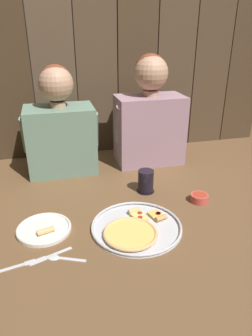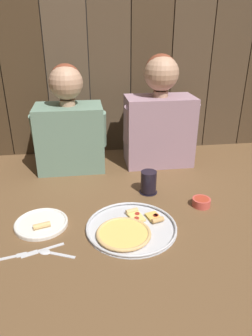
{
  "view_description": "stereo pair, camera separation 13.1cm",
  "coord_description": "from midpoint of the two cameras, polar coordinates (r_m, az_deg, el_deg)",
  "views": [
    {
      "loc": [
        -0.3,
        -1.06,
        0.73
      ],
      "look_at": [
        -0.0,
        0.1,
        0.18
      ],
      "focal_mm": 33.01,
      "sensor_mm": 36.0,
      "label": 1
    },
    {
      "loc": [
        -0.17,
        -1.08,
        0.73
      ],
      "look_at": [
        -0.0,
        0.1,
        0.18
      ],
      "focal_mm": 33.01,
      "sensor_mm": 36.0,
      "label": 2
    }
  ],
  "objects": [
    {
      "name": "table_knife",
      "position": [
        1.16,
        -12.02,
        -14.67
      ],
      "size": [
        0.15,
        0.07,
        0.01
      ],
      "color": "silver",
      "rests_on": "ground"
    },
    {
      "name": "table_spoon",
      "position": [
        1.14,
        -10.52,
        -15.15
      ],
      "size": [
        0.14,
        0.08,
        0.01
      ],
      "color": "silver",
      "rests_on": "ground"
    },
    {
      "name": "dipping_bowl",
      "position": [
        1.43,
        16.33,
        -6.09
      ],
      "size": [
        0.08,
        0.08,
        0.04
      ],
      "color": "#CC4C42",
      "rests_on": "ground"
    },
    {
      "name": "ground_plane",
      "position": [
        1.32,
        3.59,
        -9.01
      ],
      "size": [
        3.2,
        3.2,
        0.0
      ],
      "primitive_type": "plane",
      "color": "brown"
    },
    {
      "name": "diner_right",
      "position": [
        1.75,
        8.39,
        9.29
      ],
      "size": [
        0.41,
        0.22,
        0.6
      ],
      "color": "gray",
      "rests_on": "ground"
    },
    {
      "name": "pizza_tray",
      "position": [
        1.23,
        3.77,
        -11.2
      ],
      "size": [
        0.36,
        0.36,
        0.03
      ],
      "color": "silver",
      "rests_on": "ground"
    },
    {
      "name": "dinner_plate",
      "position": [
        1.29,
        -12.55,
        -10.05
      ],
      "size": [
        0.21,
        0.21,
        0.03
      ],
      "color": "white",
      "rests_on": "ground"
    },
    {
      "name": "table_fork",
      "position": [
        1.16,
        -17.61,
        -15.54
      ],
      "size": [
        0.13,
        0.04,
        0.01
      ],
      "color": "silver",
      "rests_on": "ground"
    },
    {
      "name": "wooden_backdrop_wall",
      "position": [
        1.89,
        -0.94,
        21.37
      ],
      "size": [
        2.19,
        0.03,
        1.24
      ],
      "color": "#3E2C1A",
      "rests_on": "ground"
    },
    {
      "name": "diner_left",
      "position": [
        1.69,
        -8.24,
        7.79
      ],
      "size": [
        0.39,
        0.24,
        0.56
      ],
      "color": "slate",
      "rests_on": "ground"
    },
    {
      "name": "drinking_glass",
      "position": [
        1.48,
        6.74,
        -2.71
      ],
      "size": [
        0.09,
        0.09,
        0.11
      ],
      "color": "black",
      "rests_on": "ground"
    }
  ]
}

